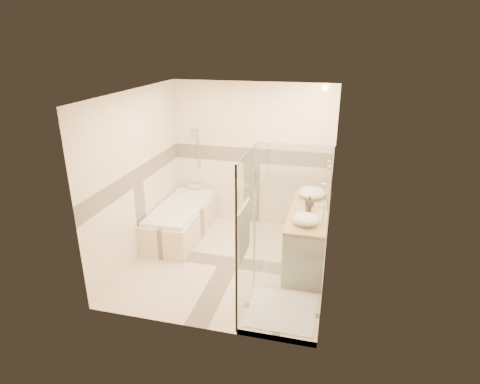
% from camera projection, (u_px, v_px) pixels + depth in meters
% --- Properties ---
extents(room, '(2.82, 3.02, 2.52)m').
position_uv_depth(room, '(233.00, 184.00, 5.59)').
color(room, beige).
rests_on(room, ground).
extents(bathtub, '(0.75, 1.70, 0.56)m').
position_uv_depth(bathtub, '(181.00, 219.00, 6.75)').
color(bathtub, beige).
rests_on(bathtub, ground).
extents(vanity, '(0.58, 1.62, 0.85)m').
position_uv_depth(vanity, '(308.00, 236.00, 5.90)').
color(vanity, silver).
rests_on(vanity, ground).
extents(shower_enclosure, '(0.96, 0.93, 2.04)m').
position_uv_depth(shower_enclosure, '(274.00, 275.00, 4.79)').
color(shower_enclosure, beige).
rests_on(shower_enclosure, ground).
extents(vessel_sink_near, '(0.42, 0.42, 0.17)m').
position_uv_depth(vessel_sink_near, '(312.00, 192.00, 6.17)').
color(vessel_sink_near, white).
rests_on(vessel_sink_near, vanity).
extents(vessel_sink_far, '(0.36, 0.36, 0.14)m').
position_uv_depth(vessel_sink_far, '(306.00, 219.00, 5.29)').
color(vessel_sink_far, white).
rests_on(vessel_sink_far, vanity).
extents(faucet_near, '(0.11, 0.03, 0.26)m').
position_uv_depth(faucet_near, '(326.00, 190.00, 6.10)').
color(faucet_near, silver).
rests_on(faucet_near, vanity).
extents(faucet_far, '(0.12, 0.03, 0.30)m').
position_uv_depth(faucet_far, '(323.00, 214.00, 5.21)').
color(faucet_far, silver).
rests_on(faucet_far, vanity).
extents(amenity_bottle_a, '(0.08, 0.08, 0.14)m').
position_uv_depth(amenity_bottle_a, '(309.00, 207.00, 5.68)').
color(amenity_bottle_a, black).
rests_on(amenity_bottle_a, vanity).
extents(amenity_bottle_b, '(0.17, 0.17, 0.17)m').
position_uv_depth(amenity_bottle_b, '(310.00, 202.00, 5.82)').
color(amenity_bottle_b, black).
rests_on(amenity_bottle_b, vanity).
extents(folded_towels, '(0.17, 0.26, 0.08)m').
position_uv_depth(folded_towels, '(312.00, 192.00, 6.32)').
color(folded_towels, silver).
rests_on(folded_towels, vanity).
extents(rolled_towel, '(0.21, 0.10, 0.10)m').
position_uv_depth(rolled_towel, '(195.00, 187.00, 7.33)').
color(rolled_towel, silver).
rests_on(rolled_towel, bathtub).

